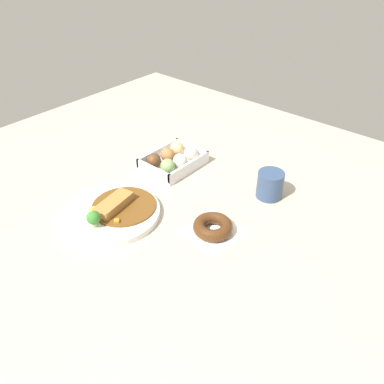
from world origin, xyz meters
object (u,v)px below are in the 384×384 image
at_px(donut_box, 173,160).
at_px(coffee_mug, 270,185).
at_px(chocolate_ring_donut, 213,227).
at_px(curry_plate, 113,212).

distance_m(donut_box, coffee_mug, 0.34).
bearing_deg(chocolate_ring_donut, donut_box, 60.05).
relative_size(donut_box, chocolate_ring_donut, 1.28).
xyz_separation_m(curry_plate, coffee_mug, (0.37, -0.28, 0.03)).
distance_m(curry_plate, coffee_mug, 0.46).
distance_m(curry_plate, chocolate_ring_donut, 0.29).
bearing_deg(curry_plate, chocolate_ring_donut, -63.55).
distance_m(curry_plate, donut_box, 0.31).
height_order(chocolate_ring_donut, coffee_mug, coffee_mug).
xyz_separation_m(donut_box, chocolate_ring_donut, (-0.18, -0.31, -0.01)).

